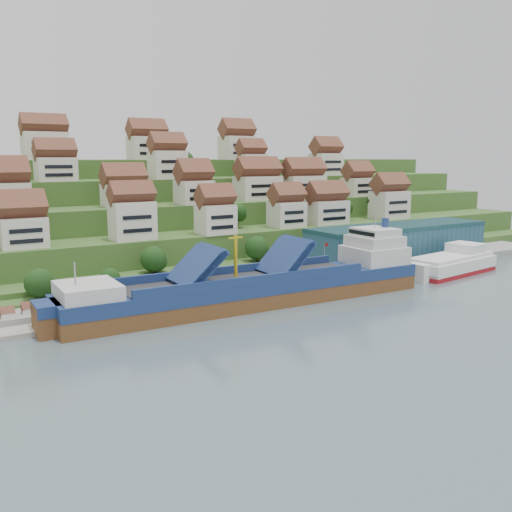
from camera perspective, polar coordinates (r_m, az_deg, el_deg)
ground at (r=130.13m, az=3.40°, el=-4.35°), size 300.00×300.00×0.00m
quay at (r=153.35m, az=6.20°, el=-1.80°), size 180.00×14.00×2.20m
pebble_beach at (r=119.50m, az=-23.67°, el=-6.23°), size 45.00×20.00×1.00m
hillside at (r=219.68m, az=-12.60°, el=4.06°), size 260.00×128.00×31.00m
hillside_village at (r=178.14m, az=-7.56°, el=7.14°), size 153.63×62.07×28.77m
hillside_trees at (r=159.11m, az=-8.65°, el=3.87°), size 139.78×62.25×30.81m
warehouse at (r=175.19m, az=14.04°, el=1.45°), size 60.00×15.00×10.00m
flagpole at (r=147.29m, az=6.88°, el=0.00°), size 1.28×0.16×8.00m
cargo_ship at (r=125.83m, az=0.66°, el=-3.18°), size 84.65×16.27×18.76m
second_ship at (r=167.35m, az=19.01°, el=-0.78°), size 30.71×14.73×8.56m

